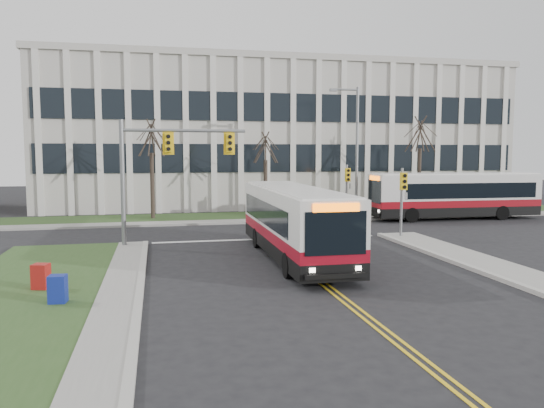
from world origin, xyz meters
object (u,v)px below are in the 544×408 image
(streetlight, at_px, (355,145))
(newspaper_box_blue, at_px, (58,291))
(directory_sign, at_px, (274,201))
(bus_cross, at_px, (454,197))
(bus_main, at_px, (294,224))
(newspaper_box_red, at_px, (41,278))

(streetlight, xyz_separation_m, newspaper_box_blue, (-16.69, -18.90, -4.72))
(directory_sign, xyz_separation_m, bus_cross, (12.11, -3.50, 0.40))
(bus_main, relative_size, newspaper_box_blue, 11.99)
(bus_main, xyz_separation_m, newspaper_box_red, (-9.64, -3.79, -1.04))
(streetlight, relative_size, newspaper_box_blue, 9.68)
(directory_sign, xyz_separation_m, bus_main, (-2.36, -14.56, 0.35))
(streetlight, bearing_deg, newspaper_box_blue, -131.45)
(bus_cross, xyz_separation_m, newspaper_box_red, (-24.11, -14.84, -1.10))
(directory_sign, xyz_separation_m, newspaper_box_red, (-12.00, -18.34, -0.70))
(newspaper_box_blue, bearing_deg, bus_cross, 41.04)
(newspaper_box_blue, xyz_separation_m, newspaper_box_red, (-0.84, 1.85, 0.00))
(bus_cross, bearing_deg, streetlight, -107.07)
(bus_cross, bearing_deg, newspaper_box_red, -56.96)
(streetlight, distance_m, newspaper_box_blue, 25.65)
(bus_main, height_order, bus_cross, bus_cross)
(bus_main, xyz_separation_m, bus_cross, (14.47, 11.06, 0.06))
(newspaper_box_red, bearing_deg, bus_cross, 47.60)
(bus_main, height_order, newspaper_box_red, bus_main)
(newspaper_box_blue, bearing_deg, streetlight, 53.92)
(bus_main, distance_m, newspaper_box_red, 10.41)
(newspaper_box_red, bearing_deg, bus_main, 37.41)
(bus_main, bearing_deg, bus_cross, 37.81)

